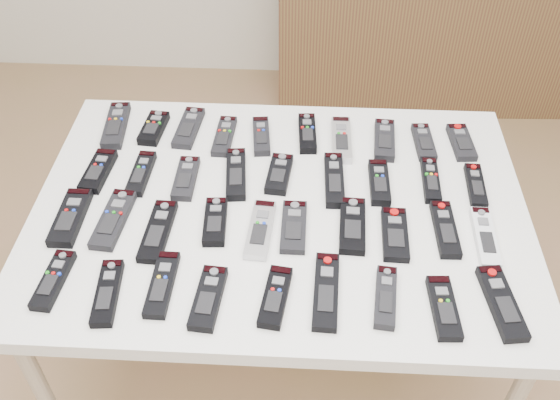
{
  "coord_description": "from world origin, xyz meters",
  "views": [
    {
      "loc": [
        -0.04,
        -1.03,
        1.88
      ],
      "look_at": [
        -0.1,
        0.1,
        0.8
      ],
      "focal_mm": 40.0,
      "sensor_mm": 36.0,
      "label": 1
    }
  ],
  "objects_px": {
    "sideboard": "(448,26)",
    "remote_30": "(107,293)",
    "remote_13": "(236,174)",
    "remote_9": "(461,142)",
    "remote_16": "(379,182)",
    "remote_26": "(395,234)",
    "remote_25": "(352,226)",
    "remote_19": "(70,217)",
    "remote_20": "(113,219)",
    "remote_35": "(386,297)",
    "remote_37": "(502,303)",
    "remote_17": "(431,180)",
    "remote_31": "(162,284)",
    "table": "(280,222)",
    "remote_24": "(294,227)",
    "remote_29": "(53,280)",
    "remote_28": "(485,237)",
    "remote_10": "(98,171)",
    "remote_15": "(334,180)",
    "remote_14": "(279,174)",
    "remote_0": "(116,125)",
    "remote_22": "(215,222)",
    "remote_5": "(307,133)",
    "remote_36": "(444,308)",
    "remote_21": "(158,231)",
    "remote_8": "(424,142)",
    "remote_4": "(261,136)",
    "remote_7": "(384,140)",
    "remote_33": "(275,297)",
    "remote_2": "(189,128)",
    "remote_34": "(326,291)",
    "remote_1": "(154,128)",
    "remote_18": "(476,185)",
    "remote_3": "(224,136)",
    "remote_32": "(208,298)",
    "remote_11": "(141,173)",
    "remote_23": "(260,230)",
    "remote_6": "(341,140)"
  },
  "relations": [
    {
      "from": "remote_14",
      "to": "remote_8",
      "type": "bearing_deg",
      "value": 27.43
    },
    {
      "from": "remote_1",
      "to": "remote_18",
      "type": "bearing_deg",
      "value": -7.21
    },
    {
      "from": "remote_24",
      "to": "remote_31",
      "type": "relative_size",
      "value": 0.92
    },
    {
      "from": "remote_4",
      "to": "remote_32",
      "type": "height_order",
      "value": "remote_32"
    },
    {
      "from": "remote_35",
      "to": "remote_37",
      "type": "height_order",
      "value": "same"
    },
    {
      "from": "remote_25",
      "to": "remote_11",
      "type": "bearing_deg",
      "value": 165.91
    },
    {
      "from": "remote_2",
      "to": "remote_28",
      "type": "xyz_separation_m",
      "value": [
        0.78,
        -0.39,
        0.0
      ]
    },
    {
      "from": "remote_5",
      "to": "remote_36",
      "type": "relative_size",
      "value": 1.01
    },
    {
      "from": "remote_10",
      "to": "table",
      "type": "bearing_deg",
      "value": -6.37
    },
    {
      "from": "remote_13",
      "to": "remote_9",
      "type": "bearing_deg",
      "value": 9.72
    },
    {
      "from": "remote_19",
      "to": "remote_20",
      "type": "bearing_deg",
      "value": 0.27
    },
    {
      "from": "sideboard",
      "to": "remote_7",
      "type": "bearing_deg",
      "value": -109.76
    },
    {
      "from": "remote_30",
      "to": "remote_37",
      "type": "height_order",
      "value": "remote_37"
    },
    {
      "from": "remote_14",
      "to": "sideboard",
      "type": "bearing_deg",
      "value": 70.58
    },
    {
      "from": "remote_4",
      "to": "remote_25",
      "type": "distance_m",
      "value": 0.42
    },
    {
      "from": "remote_17",
      "to": "remote_30",
      "type": "relative_size",
      "value": 0.93
    },
    {
      "from": "remote_4",
      "to": "remote_9",
      "type": "height_order",
      "value": "remote_4"
    },
    {
      "from": "remote_15",
      "to": "remote_28",
      "type": "relative_size",
      "value": 1.04
    },
    {
      "from": "remote_7",
      "to": "remote_15",
      "type": "distance_m",
      "value": 0.23
    },
    {
      "from": "remote_21",
      "to": "remote_26",
      "type": "bearing_deg",
      "value": 4.71
    },
    {
      "from": "remote_21",
      "to": "remote_35",
      "type": "height_order",
      "value": "remote_35"
    },
    {
      "from": "remote_2",
      "to": "remote_3",
      "type": "xyz_separation_m",
      "value": [
        0.11,
        -0.03,
        -0.0
      ]
    },
    {
      "from": "remote_2",
      "to": "remote_34",
      "type": "xyz_separation_m",
      "value": [
        0.4,
        -0.58,
        0.0
      ]
    },
    {
      "from": "sideboard",
      "to": "remote_16",
      "type": "xyz_separation_m",
      "value": [
        -0.47,
        -1.59,
        0.38
      ]
    },
    {
      "from": "remote_0",
      "to": "remote_6",
      "type": "relative_size",
      "value": 1.07
    },
    {
      "from": "remote_25",
      "to": "remote_30",
      "type": "relative_size",
      "value": 1.02
    },
    {
      "from": "table",
      "to": "remote_1",
      "type": "height_order",
      "value": "remote_1"
    },
    {
      "from": "remote_31",
      "to": "table",
      "type": "bearing_deg",
      "value": 49.07
    },
    {
      "from": "remote_24",
      "to": "remote_29",
      "type": "height_order",
      "value": "remote_29"
    },
    {
      "from": "remote_7",
      "to": "remote_17",
      "type": "height_order",
      "value": "remote_7"
    },
    {
      "from": "remote_13",
      "to": "remote_21",
      "type": "relative_size",
      "value": 0.97
    },
    {
      "from": "remote_17",
      "to": "remote_21",
      "type": "relative_size",
      "value": 0.83
    },
    {
      "from": "sideboard",
      "to": "remote_30",
      "type": "bearing_deg",
      "value": -120.94
    },
    {
      "from": "remote_30",
      "to": "remote_8",
      "type": "bearing_deg",
      "value": 32.45
    },
    {
      "from": "remote_4",
      "to": "remote_20",
      "type": "height_order",
      "value": "same"
    },
    {
      "from": "remote_36",
      "to": "remote_10",
      "type": "bearing_deg",
      "value": 151.98
    },
    {
      "from": "remote_11",
      "to": "remote_30",
      "type": "bearing_deg",
      "value": -86.26
    },
    {
      "from": "remote_9",
      "to": "remote_30",
      "type": "distance_m",
      "value": 1.04
    },
    {
      "from": "remote_26",
      "to": "remote_25",
      "type": "bearing_deg",
      "value": 168.73
    },
    {
      "from": "remote_9",
      "to": "remote_28",
      "type": "distance_m",
      "value": 0.37
    },
    {
      "from": "remote_8",
      "to": "remote_10",
      "type": "distance_m",
      "value": 0.9
    },
    {
      "from": "remote_10",
      "to": "remote_24",
      "type": "relative_size",
      "value": 0.96
    },
    {
      "from": "remote_5",
      "to": "remote_33",
      "type": "relative_size",
      "value": 1.03
    },
    {
      "from": "remote_26",
      "to": "remote_33",
      "type": "relative_size",
      "value": 1.04
    },
    {
      "from": "remote_23",
      "to": "remote_34",
      "type": "bearing_deg",
      "value": -44.33
    },
    {
      "from": "remote_25",
      "to": "remote_20",
      "type": "bearing_deg",
      "value": -176.69
    },
    {
      "from": "remote_0",
      "to": "remote_22",
      "type": "bearing_deg",
      "value": -53.02
    },
    {
      "from": "remote_3",
      "to": "remote_32",
      "type": "relative_size",
      "value": 1.02
    },
    {
      "from": "remote_20",
      "to": "remote_35",
      "type": "height_order",
      "value": "remote_35"
    },
    {
      "from": "remote_17",
      "to": "remote_29",
      "type": "relative_size",
      "value": 1.0
    }
  ]
}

